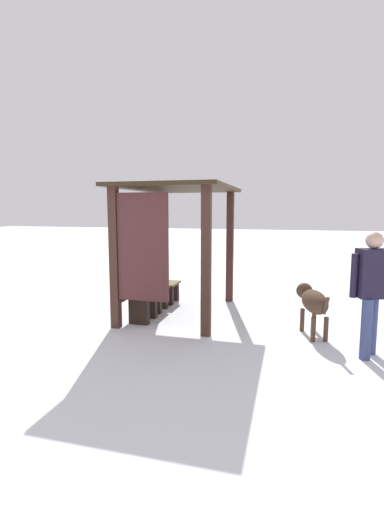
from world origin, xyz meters
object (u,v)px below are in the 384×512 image
(bench_right_inside, at_px, (167,289))
(bench_left_inside, at_px, (142,304))
(bus_shelter, at_px, (163,226))
(person_walking, at_px, (372,285))
(dog, at_px, (313,301))
(bench_center_inside, at_px, (156,296))

(bench_right_inside, bearing_deg, bench_left_inside, -179.94)
(bus_shelter, xyz_separation_m, bench_left_inside, (-0.54, 0.21, -1.38))
(person_walking, xyz_separation_m, dog, (0.73, 0.69, -0.44))
(bus_shelter, distance_m, bench_right_inside, 1.64)
(person_walking, bearing_deg, bench_left_inside, 78.83)
(dog, bearing_deg, bench_right_inside, 65.11)
(bench_right_inside, height_order, person_walking, person_walking)
(bus_shelter, relative_size, bench_center_inside, 3.67)
(bench_left_inside, bearing_deg, bench_right_inside, 0.06)
(bench_right_inside, bearing_deg, bench_center_inside, -179.91)
(bus_shelter, xyz_separation_m, bench_center_inside, (0.14, 0.21, -1.39))
(bus_shelter, height_order, person_walking, bus_shelter)
(bench_right_inside, height_order, dog, dog)
(bench_left_inside, bearing_deg, dog, -89.61)
(person_walking, relative_size, dog, 1.57)
(bench_center_inside, relative_size, bench_right_inside, 1.03)
(bench_left_inside, distance_m, bench_center_inside, 0.68)
(bench_left_inside, xyz_separation_m, dog, (0.02, -2.90, 0.23))
(dog, bearing_deg, bus_shelter, 79.06)
(bus_shelter, bearing_deg, bench_left_inside, 158.89)
(bench_left_inside, xyz_separation_m, bench_center_inside, (0.68, 0.00, -0.01))
(bus_shelter, bearing_deg, bench_center_inside, 55.53)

